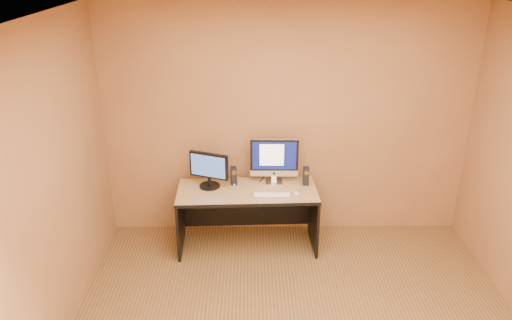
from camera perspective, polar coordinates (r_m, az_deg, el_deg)
The scene contains 11 objects.
walls at distance 3.61m, azimuth 5.82°, elevation -5.95°, with size 4.00×4.00×2.60m, color #99673D, non-canonical shape.
ceiling at distance 3.20m, azimuth 6.78°, elevation 14.90°, with size 4.00×4.00×0.00m, color white.
desk at distance 5.45m, azimuth -0.99°, elevation -6.69°, with size 1.48×0.65×0.68m, color tan, non-canonical shape.
imac at distance 5.36m, azimuth 2.10°, elevation -0.12°, with size 0.53×0.19×0.51m, color silver, non-canonical shape.
second_monitor at distance 5.31m, azimuth -5.38°, elevation -1.17°, with size 0.44×0.22×0.39m, color black, non-canonical shape.
speaker_left at distance 5.38m, azimuth -2.56°, elevation -1.81°, with size 0.06×0.07×0.20m, color black, non-canonical shape.
speaker_right at distance 5.40m, azimuth 5.72°, elevation -1.83°, with size 0.06×0.07×0.20m, color black, non-canonical shape.
keyboard at distance 5.17m, azimuth 1.82°, elevation -4.04°, with size 0.40×0.11×0.02m, color #B5B5BA.
mouse at distance 5.20m, azimuth 4.64°, elevation -3.81°, with size 0.05×0.09×0.03m, color white.
cable_a at distance 5.52m, azimuth 2.15°, elevation -2.25°, with size 0.01×0.01×0.20m, color black.
cable_b at distance 5.53m, azimuth 0.71°, elevation -2.19°, with size 0.01×0.01×0.17m, color black.
Camera 1 is at (-0.40, -3.14, 3.04)m, focal length 35.00 mm.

